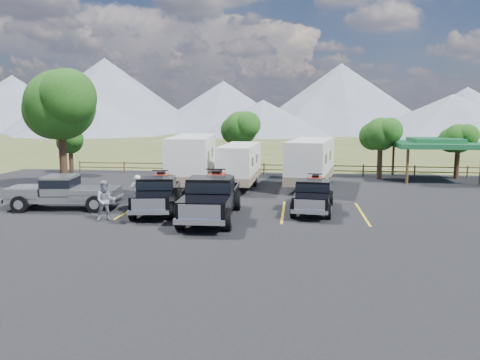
# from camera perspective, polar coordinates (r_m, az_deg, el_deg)

# --- Properties ---
(ground) EXTENTS (320.00, 320.00, 0.00)m
(ground) POSITION_cam_1_polar(r_m,az_deg,el_deg) (20.60, -0.65, -6.17)
(ground) COLOR #3E4C20
(ground) RESTS_ON ground
(asphalt_lot) EXTENTS (44.00, 34.00, 0.04)m
(asphalt_lot) POSITION_cam_1_polar(r_m,az_deg,el_deg) (23.49, 0.32, -4.32)
(asphalt_lot) COLOR black
(asphalt_lot) RESTS_ON ground
(stall_lines) EXTENTS (12.12, 5.50, 0.01)m
(stall_lines) POSITION_cam_1_polar(r_m,az_deg,el_deg) (24.45, 0.59, -3.76)
(stall_lines) COLOR gold
(stall_lines) RESTS_ON asphalt_lot
(tree_big_nw) EXTENTS (5.54, 5.18, 7.84)m
(tree_big_nw) POSITION_cam_1_polar(r_m,az_deg,el_deg) (32.56, -21.12, 8.51)
(tree_big_nw) COLOR black
(tree_big_nw) RESTS_ON ground
(tree_ne_a) EXTENTS (3.11, 2.92, 4.76)m
(tree_ne_a) POSITION_cam_1_polar(r_m,az_deg,el_deg) (37.37, 16.75, 5.35)
(tree_ne_a) COLOR black
(tree_ne_a) RESTS_ON ground
(tree_ne_b) EXTENTS (2.77, 2.59, 4.27)m
(tree_ne_b) POSITION_cam_1_polar(r_m,az_deg,el_deg) (39.81, 25.05, 4.58)
(tree_ne_b) COLOR black
(tree_ne_b) RESTS_ON ground
(tree_north) EXTENTS (3.46, 3.24, 5.25)m
(tree_north) POSITION_cam_1_polar(r_m,az_deg,el_deg) (39.10, 0.06, 6.33)
(tree_north) COLOR black
(tree_north) RESTS_ON ground
(tree_nw_small) EXTENTS (2.59, 2.43, 3.85)m
(tree_nw_small) POSITION_cam_1_polar(r_m,az_deg,el_deg) (41.31, -20.01, 4.47)
(tree_nw_small) COLOR black
(tree_nw_small) RESTS_ON ground
(rail_fence) EXTENTS (36.12, 0.12, 1.00)m
(rail_fence) POSITION_cam_1_polar(r_m,az_deg,el_deg) (38.55, 5.92, 1.44)
(rail_fence) COLOR #503B22
(rail_fence) RESTS_ON ground
(pavilion) EXTENTS (6.20, 6.20, 3.22)m
(pavilion) POSITION_cam_1_polar(r_m,az_deg,el_deg) (38.29, 22.67, 4.09)
(pavilion) COLOR #503B22
(pavilion) RESTS_ON ground
(mountain_range) EXTENTS (209.00, 71.00, 20.00)m
(mountain_range) POSITION_cam_1_polar(r_m,az_deg,el_deg) (126.20, 2.26, 9.44)
(mountain_range) COLOR slate
(mountain_range) RESTS_ON ground
(rig_left) EXTENTS (2.81, 6.21, 2.00)m
(rig_left) POSITION_cam_1_polar(r_m,az_deg,el_deg) (24.71, -10.02, -1.50)
(rig_left) COLOR black
(rig_left) RESTS_ON asphalt_lot
(rig_center) EXTENTS (2.57, 6.87, 2.27)m
(rig_center) POSITION_cam_1_polar(r_m,az_deg,el_deg) (22.55, -3.47, -1.97)
(rig_center) COLOR black
(rig_center) RESTS_ON asphalt_lot
(rig_right) EXTENTS (2.35, 5.62, 1.83)m
(rig_right) POSITION_cam_1_polar(r_m,az_deg,el_deg) (24.62, 8.94, -1.70)
(rig_right) COLOR black
(rig_right) RESTS_ON asphalt_lot
(trailer_left) EXTENTS (3.34, 10.11, 3.50)m
(trailer_left) POSITION_cam_1_polar(r_m,az_deg,el_deg) (32.30, -5.80, 2.40)
(trailer_left) COLOR silver
(trailer_left) RESTS_ON asphalt_lot
(trailer_center) EXTENTS (2.37, 8.41, 2.92)m
(trailer_center) POSITION_cam_1_polar(r_m,az_deg,el_deg) (32.08, -0.01, 1.86)
(trailer_center) COLOR silver
(trailer_center) RESTS_ON asphalt_lot
(trailer_right) EXTENTS (3.66, 9.46, 3.27)m
(trailer_right) POSITION_cam_1_polar(r_m,az_deg,el_deg) (32.26, 8.65, 2.13)
(trailer_right) COLOR silver
(trailer_right) RESTS_ON asphalt_lot
(pickup_silver) EXTENTS (6.16, 2.72, 1.79)m
(pickup_silver) POSITION_cam_1_polar(r_m,az_deg,el_deg) (26.45, -20.69, -1.34)
(pickup_silver) COLOR gray
(pickup_silver) RESTS_ON asphalt_lot
(person_a) EXTENTS (0.77, 0.56, 1.94)m
(person_a) POSITION_cam_1_polar(r_m,az_deg,el_deg) (24.50, -12.35, -1.63)
(person_a) COLOR white
(person_a) RESTS_ON asphalt_lot
(person_b) EXTENTS (1.15, 1.06, 1.92)m
(person_b) POSITION_cam_1_polar(r_m,az_deg,el_deg) (22.93, -16.08, -2.46)
(person_b) COLOR gray
(person_b) RESTS_ON asphalt_lot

